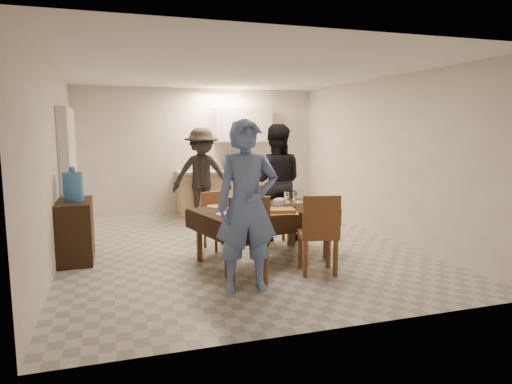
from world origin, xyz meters
The scene contains 33 objects.
floor centered at (0.00, 0.00, 0.00)m, with size 5.00×6.00×0.02m, color #BBBBB6.
ceiling centered at (0.00, 0.00, 2.60)m, with size 5.00×6.00×0.02m, color white.
wall_back centered at (0.00, 3.00, 1.30)m, with size 5.00×0.02×2.60m, color silver.
wall_front centered at (0.00, -3.00, 1.30)m, with size 5.00×0.02×2.60m, color silver.
wall_left centered at (-2.50, 0.00, 1.30)m, with size 0.02×6.00×2.60m, color silver.
wall_right centered at (2.50, 0.00, 1.30)m, with size 0.02×6.00×2.60m, color silver.
stub_partition centered at (-2.42, 1.20, 1.05)m, with size 0.15×1.40×2.10m, color silver.
kitchen_base_cabinet centered at (0.60, 2.68, 0.43)m, with size 2.20×0.60×0.86m, color tan.
kitchen_worktop centered at (0.60, 2.68, 0.89)m, with size 2.24×0.64×0.05m, color #BAB9B4.
upper_cabinet centered at (0.90, 2.82, 1.85)m, with size 1.20×0.34×0.70m, color white.
dining_table centered at (0.17, -0.73, 0.68)m, with size 2.03×1.48×0.71m.
chair_near_left centered at (-0.28, -1.58, 0.63)m, with size 0.56×0.56×0.56m.
chair_near_right centered at (0.62, -1.58, 0.61)m, with size 0.55×0.55×0.54m.
chair_far_left centered at (-0.28, -0.06, 0.51)m, with size 0.49×0.50×0.45m.
chair_far_right centered at (0.62, -0.07, 0.55)m, with size 0.46×0.46×0.49m.
console centered at (-2.28, 0.00, 0.41)m, with size 0.45×0.89×0.82m, color #311D10.
water_jug centered at (-2.28, 0.00, 1.02)m, with size 0.26×0.26×0.39m, color #3B8AD5.
wine_bottle centered at (0.12, -0.68, 0.86)m, with size 0.07×0.07×0.30m, color black, non-canonical shape.
water_pitcher centered at (0.52, -0.78, 0.82)m, with size 0.15×0.15×0.22m, color white.
savoury_tart centered at (0.27, -1.11, 0.74)m, with size 0.42×0.31×0.05m, color #B88636.
salad_bowl centered at (0.47, -0.55, 0.75)m, with size 0.20×0.20×0.08m, color silver.
mushroom_dish centered at (0.12, -0.45, 0.73)m, with size 0.19×0.19×0.03m, color silver.
wine_glass_a centered at (-0.38, -0.98, 0.80)m, with size 0.08×0.08×0.17m, color white, non-canonical shape.
wine_glass_b centered at (0.72, -0.48, 0.81)m, with size 0.09×0.09×0.19m, color white, non-canonical shape.
wine_glass_c centered at (-0.03, -0.43, 0.82)m, with size 0.09×0.09×0.21m, color white, non-canonical shape.
plate_near_left centered at (-0.43, -1.03, 0.72)m, with size 0.25×0.25×0.01m, color silver.
plate_near_right centered at (0.77, -1.03, 0.72)m, with size 0.28×0.28×0.02m, color silver.
plate_far_left centered at (-0.43, -0.43, 0.72)m, with size 0.24×0.24×0.01m, color silver.
plate_far_right centered at (0.77, -0.43, 0.72)m, with size 0.24×0.24×0.01m, color silver.
microwave centered at (0.75, 2.68, 1.06)m, with size 0.54×0.37×0.30m, color white.
person_near centered at (-0.38, -1.78, 0.95)m, with size 0.69×0.45×1.89m, color #5C7AB7.
person_far centered at (0.72, 0.32, 0.93)m, with size 0.90×0.70×1.85m, color black.
person_kitchen centered at (-0.10, 2.23, 0.90)m, with size 1.16×0.67×1.79m, color black.
Camera 1 is at (-1.79, -6.49, 1.80)m, focal length 32.00 mm.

